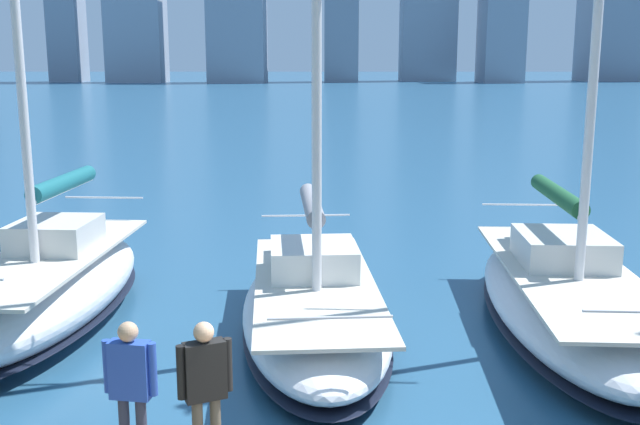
{
  "coord_description": "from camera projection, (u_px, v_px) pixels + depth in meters",
  "views": [
    {
      "loc": [
        0.13,
        6.68,
        4.84
      ],
      "look_at": [
        0.25,
        -6.21,
        2.2
      ],
      "focal_mm": 42.0,
      "sensor_mm": 36.0,
      "label": 1
    }
  ],
  "objects": [
    {
      "name": "sailboat_teal",
      "position": [
        50.0,
        283.0,
        13.83
      ],
      "size": [
        2.7,
        7.07,
        12.71
      ],
      "color": "white",
      "rests_on": "ground"
    },
    {
      "name": "person_black_shirt",
      "position": [
        205.0,
        380.0,
        7.78
      ],
      "size": [
        0.55,
        0.35,
        1.6
      ],
      "color": "#4C473D",
      "rests_on": "dock_pier"
    },
    {
      "name": "sailboat_forest",
      "position": [
        567.0,
        296.0,
        13.45
      ],
      "size": [
        2.98,
        8.13,
        10.64
      ],
      "color": "white",
      "rests_on": "ground"
    },
    {
      "name": "sailboat_grey",
      "position": [
        315.0,
        304.0,
        13.13
      ],
      "size": [
        3.08,
        7.36,
        9.3
      ],
      "color": "white",
      "rests_on": "ground"
    },
    {
      "name": "person_blue_shirt",
      "position": [
        131.0,
        380.0,
        7.82
      ],
      "size": [
        0.58,
        0.24,
        1.59
      ],
      "color": "#2D3347",
      "rests_on": "dock_pier"
    }
  ]
}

